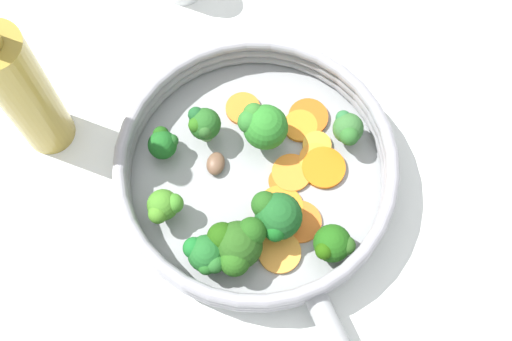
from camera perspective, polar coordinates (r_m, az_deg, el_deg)
name	(u,v)px	position (r m, az deg, el deg)	size (l,w,h in m)	color
ground_plane	(256,180)	(0.75, 0.00, -0.79)	(4.00, 4.00, 0.00)	white
skillet	(256,178)	(0.75, 0.00, -0.60)	(0.27, 0.27, 0.02)	#939699
skillet_rim_wall	(256,169)	(0.72, 0.00, 0.15)	(0.29, 0.29, 0.04)	#94939B
skillet_rivet_left	(286,297)	(0.70, 2.44, -10.05)	(0.01, 0.01, 0.01)	#969498
skillet_rivet_right	(332,276)	(0.71, 6.12, -8.39)	(0.01, 0.01, 0.01)	gray
carrot_slice_0	(291,173)	(0.74, 2.85, -0.19)	(0.04, 0.04, 0.00)	orange
carrot_slice_1	(280,252)	(0.71, 1.90, -6.56)	(0.04, 0.04, 0.01)	#F29938
carrot_slice_2	(305,115)	(0.77, 3.92, 4.48)	(0.04, 0.04, 0.01)	#DB5C16
carrot_slice_3	(282,181)	(0.74, 2.12, -0.84)	(0.03, 0.03, 0.00)	orange
carrot_slice_4	(316,159)	(0.75, 4.78, 0.90)	(0.04, 0.04, 0.01)	orange
carrot_slice_5	(297,123)	(0.76, 3.31, 3.78)	(0.04, 0.04, 0.01)	orange
carrot_slice_6	(317,145)	(0.75, 4.89, 2.04)	(0.03, 0.03, 0.01)	gold
carrot_slice_7	(243,109)	(0.77, -1.05, 4.96)	(0.04, 0.04, 0.01)	orange
carrot_slice_8	(280,208)	(0.73, 1.95, -3.00)	(0.05, 0.05, 0.00)	orange
carrot_slice_9	(300,222)	(0.72, 3.52, -4.11)	(0.04, 0.04, 0.00)	orange
carrot_slice_10	(324,168)	(0.74, 5.43, 0.22)	(0.05, 0.05, 0.01)	orange
broccoli_floret_0	(263,126)	(0.72, 0.54, 3.61)	(0.05, 0.05, 0.06)	#86AB5D
broccoli_floret_1	(276,216)	(0.70, 1.63, -3.63)	(0.05, 0.05, 0.05)	#6B9B59
broccoli_floret_2	(164,206)	(0.71, -7.37, -2.87)	(0.03, 0.04, 0.04)	#618B53
broccoli_floret_3	(348,129)	(0.74, 7.36, 3.32)	(0.04, 0.03, 0.04)	#6FA758
broccoli_floret_4	(333,244)	(0.70, 6.18, -5.89)	(0.04, 0.04, 0.04)	#7DAD6E
broccoli_floret_5	(237,245)	(0.69, -1.52, -5.95)	(0.05, 0.06, 0.05)	#80A66D
broccoli_floret_6	(205,123)	(0.73, -4.10, 3.82)	(0.04, 0.04, 0.05)	#73A260
broccoli_floret_7	(163,144)	(0.74, -7.45, 2.15)	(0.03, 0.03, 0.04)	#87B268
broccoli_floret_8	(206,255)	(0.69, -4.05, -6.75)	(0.05, 0.04, 0.04)	#7C955E
mushroom_piece_0	(216,164)	(0.74, -3.24, 0.56)	(0.03, 0.02, 0.01)	brown
oil_bottle	(23,91)	(0.72, -18.11, 6.04)	(0.05, 0.05, 0.24)	olive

